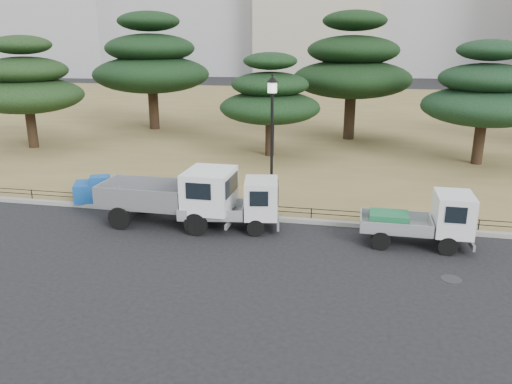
% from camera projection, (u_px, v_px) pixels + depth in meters
% --- Properties ---
extents(ground, '(220.00, 220.00, 0.00)m').
position_uv_depth(ground, '(244.00, 245.00, 16.94)').
color(ground, black).
extents(lawn, '(120.00, 56.00, 0.15)m').
position_uv_depth(lawn, '(320.00, 116.00, 45.57)').
color(lawn, olive).
rests_on(lawn, ground).
extents(curb, '(120.00, 0.25, 0.16)m').
position_uv_depth(curb, '(259.00, 218.00, 19.35)').
color(curb, gray).
rests_on(curb, ground).
extents(truck_large, '(5.02, 2.06, 2.18)m').
position_uv_depth(truck_large, '(175.00, 194.00, 18.53)').
color(truck_large, black).
rests_on(truck_large, ground).
extents(truck_kei_front, '(3.76, 2.08, 1.88)m').
position_uv_depth(truck_kei_front, '(237.00, 205.00, 18.15)').
color(truck_kei_front, black).
rests_on(truck_kei_front, ground).
extents(truck_kei_rear, '(3.57, 1.56, 1.87)m').
position_uv_depth(truck_kei_rear, '(424.00, 219.00, 16.69)').
color(truck_kei_rear, black).
rests_on(truck_kei_rear, ground).
extents(street_lamp, '(0.47, 0.47, 5.29)m').
position_uv_depth(street_lamp, '(272.00, 123.00, 18.49)').
color(street_lamp, black).
rests_on(street_lamp, lawn).
extents(pipe_fence, '(38.00, 0.04, 0.40)m').
position_uv_depth(pipe_fence, '(260.00, 208.00, 19.39)').
color(pipe_fence, black).
rests_on(pipe_fence, lawn).
extents(tarp_pile, '(2.00, 1.76, 1.10)m').
position_uv_depth(tarp_pile, '(96.00, 190.00, 21.15)').
color(tarp_pile, '#1651AB').
rests_on(tarp_pile, lawn).
extents(manhole, '(0.60, 0.60, 0.01)m').
position_uv_depth(manhole, '(451.00, 279.00, 14.53)').
color(manhole, '#2D2D30').
rests_on(manhole, ground).
extents(pine_west_far, '(6.78, 6.78, 6.85)m').
position_uv_depth(pine_west_far, '(26.00, 84.00, 30.61)').
color(pine_west_far, black).
rests_on(pine_west_far, lawn).
extents(pine_west_near, '(8.59, 8.59, 8.59)m').
position_uv_depth(pine_west_near, '(151.00, 63.00, 37.02)').
color(pine_west_near, black).
rests_on(pine_west_near, lawn).
extents(pine_center_left, '(5.81, 5.81, 5.91)m').
position_uv_depth(pine_center_left, '(270.00, 97.00, 28.55)').
color(pine_center_left, black).
rests_on(pine_center_left, lawn).
extents(pine_center_right, '(7.95, 7.95, 8.43)m').
position_uv_depth(pine_center_right, '(352.00, 66.00, 33.14)').
color(pine_center_right, black).
rests_on(pine_center_right, lawn).
extents(pine_east_near, '(6.53, 6.53, 6.60)m').
position_uv_depth(pine_east_near, '(485.00, 94.00, 26.43)').
color(pine_east_near, black).
rests_on(pine_east_near, lawn).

